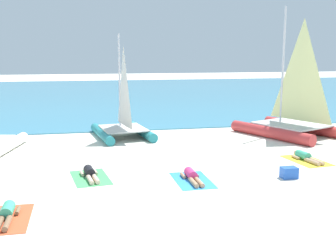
{
  "coord_description": "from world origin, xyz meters",
  "views": [
    {
      "loc": [
        -3.27,
        -10.92,
        3.97
      ],
      "look_at": [
        0.0,
        4.57,
        1.2
      ],
      "focal_mm": 44.9,
      "sensor_mm": 36.0,
      "label": 1
    }
  ],
  "objects_px": {
    "towel_leftmost": "(7,219)",
    "towel_center_left": "(91,178)",
    "sailboat_red": "(290,117)",
    "sunbather_center_left": "(90,173)",
    "sunbather_center_right": "(192,176)",
    "sunbather_leftmost": "(7,213)",
    "cooler_box": "(289,173)",
    "sailboat_teal": "(123,122)",
    "towel_center_right": "(192,180)",
    "towel_rightmost": "(306,161)",
    "sunbather_rightmost": "(305,157)"
  },
  "relations": [
    {
      "from": "towel_leftmost",
      "to": "towel_center_left",
      "type": "bearing_deg",
      "value": 55.64
    },
    {
      "from": "sailboat_teal",
      "to": "sunbather_rightmost",
      "type": "xyz_separation_m",
      "value": [
        6.23,
        -5.74,
        -0.59
      ]
    },
    {
      "from": "sunbather_center_left",
      "to": "sunbather_center_right",
      "type": "distance_m",
      "value": 3.28
    },
    {
      "from": "sailboat_teal",
      "to": "sunbather_center_right",
      "type": "xyz_separation_m",
      "value": [
        1.43,
        -7.23,
        -0.59
      ]
    },
    {
      "from": "towel_leftmost",
      "to": "sunbather_rightmost",
      "type": "relative_size",
      "value": 1.21
    },
    {
      "from": "sunbather_leftmost",
      "to": "sunbather_rightmost",
      "type": "relative_size",
      "value": 0.99
    },
    {
      "from": "sailboat_teal",
      "to": "towel_rightmost",
      "type": "xyz_separation_m",
      "value": [
        6.24,
        -5.8,
        -0.72
      ]
    },
    {
      "from": "towel_rightmost",
      "to": "cooler_box",
      "type": "bearing_deg",
      "value": -132.09
    },
    {
      "from": "towel_center_left",
      "to": "sailboat_teal",
      "type": "bearing_deg",
      "value": 75.02
    },
    {
      "from": "towel_leftmost",
      "to": "sunbather_center_right",
      "type": "distance_m",
      "value": 5.65
    },
    {
      "from": "cooler_box",
      "to": "sunbather_center_right",
      "type": "bearing_deg",
      "value": 171.58
    },
    {
      "from": "towel_center_right",
      "to": "cooler_box",
      "type": "relative_size",
      "value": 3.8
    },
    {
      "from": "towel_center_right",
      "to": "sailboat_teal",
      "type": "bearing_deg",
      "value": 101.12
    },
    {
      "from": "sailboat_teal",
      "to": "towel_center_left",
      "type": "relative_size",
      "value": 2.55
    },
    {
      "from": "towel_leftmost",
      "to": "sunbather_center_right",
      "type": "bearing_deg",
      "value": 22.51
    },
    {
      "from": "sailboat_red",
      "to": "towel_leftmost",
      "type": "xyz_separation_m",
      "value": [
        -11.75,
        -8.14,
        -0.91
      ]
    },
    {
      "from": "towel_center_left",
      "to": "cooler_box",
      "type": "distance_m",
      "value": 6.38
    },
    {
      "from": "towel_center_left",
      "to": "sunbather_rightmost",
      "type": "xyz_separation_m",
      "value": [
        7.93,
        0.61,
        0.13
      ]
    },
    {
      "from": "sailboat_red",
      "to": "sunbather_center_left",
      "type": "xyz_separation_m",
      "value": [
        -9.67,
        -5.03,
        -0.78
      ]
    },
    {
      "from": "sailboat_red",
      "to": "sunbather_center_right",
      "type": "xyz_separation_m",
      "value": [
        -6.53,
        -5.98,
        -0.78
      ]
    },
    {
      "from": "sailboat_teal",
      "to": "sunbather_leftmost",
      "type": "relative_size",
      "value": 3.11
    },
    {
      "from": "towel_center_left",
      "to": "towel_center_right",
      "type": "height_order",
      "value": "same"
    },
    {
      "from": "sunbather_leftmost",
      "to": "sunbather_center_left",
      "type": "xyz_separation_m",
      "value": [
        2.07,
        3.05,
        0.0
      ]
    },
    {
      "from": "sailboat_red",
      "to": "towel_center_left",
      "type": "bearing_deg",
      "value": -175.55
    },
    {
      "from": "sailboat_red",
      "to": "sunbather_center_right",
      "type": "height_order",
      "value": "sailboat_red"
    },
    {
      "from": "towel_center_right",
      "to": "towel_rightmost",
      "type": "distance_m",
      "value": 5.03
    },
    {
      "from": "sailboat_teal",
      "to": "cooler_box",
      "type": "height_order",
      "value": "sailboat_teal"
    },
    {
      "from": "sunbather_center_left",
      "to": "cooler_box",
      "type": "xyz_separation_m",
      "value": [
        6.24,
        -1.41,
        0.05
      ]
    },
    {
      "from": "sailboat_teal",
      "to": "towel_rightmost",
      "type": "bearing_deg",
      "value": -50.97
    },
    {
      "from": "towel_center_left",
      "to": "towel_rightmost",
      "type": "height_order",
      "value": "same"
    },
    {
      "from": "sunbather_leftmost",
      "to": "towel_center_right",
      "type": "height_order",
      "value": "sunbather_leftmost"
    },
    {
      "from": "sunbather_center_left",
      "to": "towel_center_right",
      "type": "relative_size",
      "value": 0.82
    },
    {
      "from": "sunbather_leftmost",
      "to": "sailboat_teal",
      "type": "bearing_deg",
      "value": 67.71
    },
    {
      "from": "sailboat_red",
      "to": "sunbather_center_right",
      "type": "distance_m",
      "value": 8.89
    },
    {
      "from": "sailboat_teal",
      "to": "cooler_box",
      "type": "xyz_separation_m",
      "value": [
        4.53,
        -7.69,
        -0.54
      ]
    },
    {
      "from": "towel_center_right",
      "to": "sunbather_center_right",
      "type": "xyz_separation_m",
      "value": [
        -0.0,
        0.07,
        0.13
      ]
    },
    {
      "from": "sunbather_leftmost",
      "to": "sunbather_center_left",
      "type": "distance_m",
      "value": 3.69
    },
    {
      "from": "towel_leftmost",
      "to": "towel_center_right",
      "type": "height_order",
      "value": "same"
    },
    {
      "from": "sailboat_red",
      "to": "cooler_box",
      "type": "height_order",
      "value": "sailboat_red"
    },
    {
      "from": "sailboat_red",
      "to": "towel_rightmost",
      "type": "xyz_separation_m",
      "value": [
        -1.73,
        -4.55,
        -0.91
      ]
    },
    {
      "from": "sunbather_leftmost",
      "to": "sunbather_rightmost",
      "type": "height_order",
      "value": "same"
    },
    {
      "from": "sunbather_center_left",
      "to": "towel_center_left",
      "type": "bearing_deg",
      "value": -90.0
    },
    {
      "from": "sunbather_leftmost",
      "to": "towel_rightmost",
      "type": "relative_size",
      "value": 0.82
    },
    {
      "from": "sailboat_teal",
      "to": "towel_leftmost",
      "type": "bearing_deg",
      "value": -119.97
    },
    {
      "from": "sailboat_red",
      "to": "towel_center_left",
      "type": "xyz_separation_m",
      "value": [
        -9.66,
        -5.09,
        -0.91
      ]
    },
    {
      "from": "towel_center_left",
      "to": "towel_center_right",
      "type": "relative_size",
      "value": 1.0
    },
    {
      "from": "towel_center_left",
      "to": "towel_center_right",
      "type": "xyz_separation_m",
      "value": [
        3.13,
        -0.95,
        0.0
      ]
    },
    {
      "from": "towel_leftmost",
      "to": "sunbather_leftmost",
      "type": "height_order",
      "value": "sunbather_leftmost"
    },
    {
      "from": "cooler_box",
      "to": "towel_center_left",
      "type": "bearing_deg",
      "value": 167.82
    },
    {
      "from": "sunbather_center_right",
      "to": "sunbather_rightmost",
      "type": "relative_size",
      "value": 0.99
    }
  ]
}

